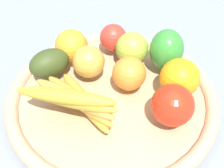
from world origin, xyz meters
TOP-DOWN VIEW (x-y plane):
  - ground_plane at (0.00, 0.00)m, footprint 2.40×2.40m
  - basket at (0.00, 0.00)m, footprint 0.45×0.45m
  - orange_0 at (0.10, 0.10)m, footprint 0.09×0.09m
  - apple_1 at (-0.07, -0.00)m, footprint 0.09×0.09m
  - banana_bunch at (-0.00, -0.09)m, footprint 0.19×0.14m
  - apple_0 at (-0.04, 0.10)m, footprint 0.09×0.09m
  - orange_1 at (-0.14, 0.01)m, footprint 0.09×0.09m
  - orange_2 at (0.01, 0.04)m, footprint 0.07×0.07m
  - apple_2 at (0.13, 0.03)m, footprint 0.11×0.11m
  - apple_3 at (-0.10, 0.10)m, footprint 0.07×0.07m
  - avocado at (-0.13, -0.06)m, footprint 0.08×0.10m
  - bell_pepper at (0.02, 0.14)m, footprint 0.11×0.11m

SIDE VIEW (x-z plane):
  - ground_plane at x=0.00m, z-range 0.00..0.00m
  - basket at x=0.00m, z-range 0.00..0.03m
  - avocado at x=-0.13m, z-range 0.03..0.10m
  - apple_3 at x=-0.10m, z-range 0.03..0.10m
  - apple_1 at x=-0.07m, z-range 0.03..0.10m
  - orange_2 at x=0.01m, z-range 0.03..0.10m
  - apple_0 at x=-0.04m, z-range 0.03..0.11m
  - orange_1 at x=-0.14m, z-range 0.03..0.11m
  - banana_bunch at x=0.00m, z-range 0.03..0.11m
  - apple_2 at x=0.13m, z-range 0.03..0.11m
  - orange_0 at x=0.10m, z-range 0.03..0.11m
  - bell_pepper at x=0.02m, z-range 0.03..0.13m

